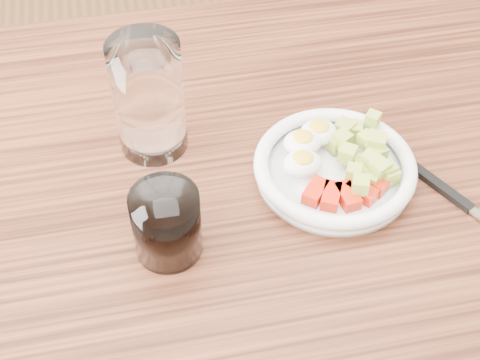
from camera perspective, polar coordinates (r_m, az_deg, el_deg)
name	(u,v)px	position (r m, az deg, el deg)	size (l,w,h in m)	color
dining_table	(249,248)	(0.92, 0.74, -5.83)	(1.50, 0.90, 0.77)	brown
bowl	(335,165)	(0.87, 8.13, 1.27)	(0.21, 0.21, 0.05)	white
fork	(458,200)	(0.88, 18.11, -1.61)	(0.11, 0.18, 0.01)	black
water_glass	(149,98)	(0.87, -7.79, 6.98)	(0.09, 0.09, 0.16)	white
coffee_glass	(167,224)	(0.77, -6.28, -3.76)	(0.08, 0.08, 0.09)	white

